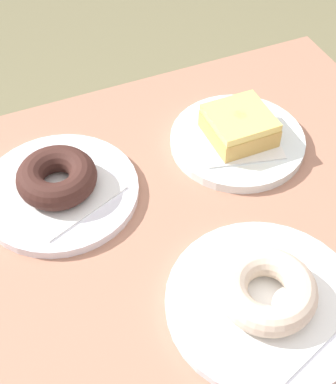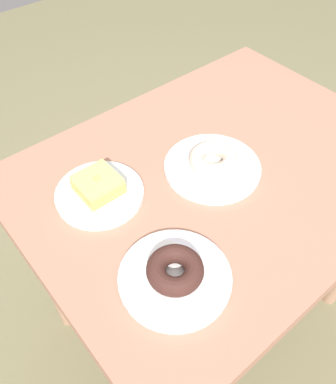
{
  "view_description": "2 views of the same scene",
  "coord_description": "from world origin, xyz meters",
  "px_view_note": "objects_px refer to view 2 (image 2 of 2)",
  "views": [
    {
      "loc": [
        -0.26,
        0.24,
        1.38
      ],
      "look_at": [
        0.2,
        0.04,
        0.82
      ],
      "focal_mm": 53.07,
      "sensor_mm": 36.0,
      "label": 1
    },
    {
      "loc": [
        0.56,
        0.46,
        1.47
      ],
      "look_at": [
        0.17,
        0.0,
        0.8
      ],
      "focal_mm": 37.41,
      "sensor_mm": 36.0,
      "label": 2
    }
  ],
  "objects_px": {
    "plate_chocolate_ring": "(175,278)",
    "plate_glazed_square": "(100,194)",
    "donut_glazed_square": "(98,184)",
    "plate_sugar_ring": "(212,167)",
    "donut_sugar_ring": "(213,159)",
    "donut_chocolate_ring": "(175,270)"
  },
  "relations": [
    {
      "from": "plate_sugar_ring",
      "to": "plate_glazed_square",
      "type": "xyz_separation_m",
      "value": [
        0.26,
        -0.1,
        0.0
      ]
    },
    {
      "from": "donut_sugar_ring",
      "to": "donut_glazed_square",
      "type": "xyz_separation_m",
      "value": [
        0.26,
        -0.1,
        0.0
      ]
    },
    {
      "from": "plate_chocolate_ring",
      "to": "plate_glazed_square",
      "type": "height_order",
      "value": "plate_glazed_square"
    },
    {
      "from": "plate_glazed_square",
      "to": "donut_glazed_square",
      "type": "relative_size",
      "value": 2.25
    },
    {
      "from": "plate_chocolate_ring",
      "to": "donut_glazed_square",
      "type": "xyz_separation_m",
      "value": [
        -0.01,
        -0.28,
        0.03
      ]
    },
    {
      "from": "donut_sugar_ring",
      "to": "donut_chocolate_ring",
      "type": "relative_size",
      "value": 1.06
    },
    {
      "from": "plate_sugar_ring",
      "to": "plate_chocolate_ring",
      "type": "bearing_deg",
      "value": 32.95
    },
    {
      "from": "plate_glazed_square",
      "to": "plate_chocolate_ring",
      "type": "bearing_deg",
      "value": 88.41
    },
    {
      "from": "plate_glazed_square",
      "to": "plate_sugar_ring",
      "type": "bearing_deg",
      "value": 158.63
    },
    {
      "from": "plate_chocolate_ring",
      "to": "donut_chocolate_ring",
      "type": "bearing_deg",
      "value": 0.0
    },
    {
      "from": "plate_sugar_ring",
      "to": "donut_chocolate_ring",
      "type": "height_order",
      "value": "donut_chocolate_ring"
    },
    {
      "from": "plate_sugar_ring",
      "to": "donut_glazed_square",
      "type": "height_order",
      "value": "donut_glazed_square"
    },
    {
      "from": "donut_sugar_ring",
      "to": "donut_glazed_square",
      "type": "distance_m",
      "value": 0.28
    },
    {
      "from": "plate_sugar_ring",
      "to": "plate_glazed_square",
      "type": "height_order",
      "value": "plate_glazed_square"
    },
    {
      "from": "plate_sugar_ring",
      "to": "donut_sugar_ring",
      "type": "height_order",
      "value": "donut_sugar_ring"
    },
    {
      "from": "plate_sugar_ring",
      "to": "donut_sugar_ring",
      "type": "relative_size",
      "value": 2.02
    },
    {
      "from": "plate_glazed_square",
      "to": "donut_glazed_square",
      "type": "bearing_deg",
      "value": 0.0
    },
    {
      "from": "donut_chocolate_ring",
      "to": "donut_glazed_square",
      "type": "xyz_separation_m",
      "value": [
        -0.01,
        -0.28,
        0.0
      ]
    },
    {
      "from": "plate_chocolate_ring",
      "to": "plate_sugar_ring",
      "type": "bearing_deg",
      "value": -147.05
    },
    {
      "from": "plate_sugar_ring",
      "to": "plate_chocolate_ring",
      "type": "relative_size",
      "value": 1.07
    },
    {
      "from": "donut_sugar_ring",
      "to": "plate_sugar_ring",
      "type": "bearing_deg",
      "value": 0.0
    },
    {
      "from": "plate_chocolate_ring",
      "to": "plate_glazed_square",
      "type": "bearing_deg",
      "value": -91.59
    }
  ]
}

